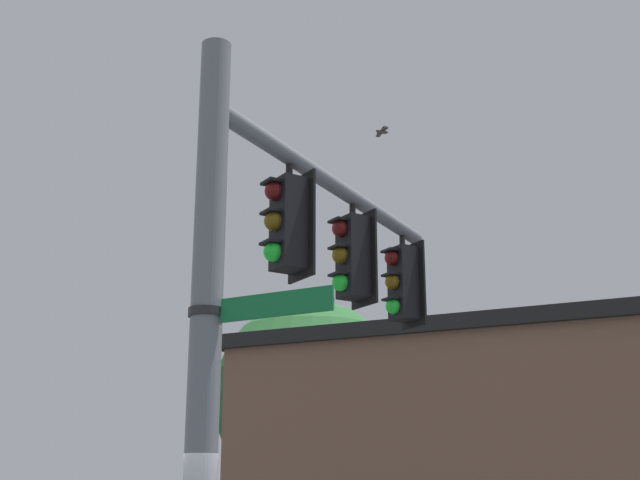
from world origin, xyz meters
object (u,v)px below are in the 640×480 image
object	(u,v)px
traffic_light_mid_outer	(402,283)
street_name_sign	(238,309)
bird_flying	(382,131)
traffic_light_nearest_pole	(287,223)
traffic_light_mid_inner	(352,257)

from	to	relation	value
traffic_light_mid_outer	street_name_sign	world-z (taller)	traffic_light_mid_outer
traffic_light_mid_outer	street_name_sign	xyz separation A→B (m)	(-2.55, 3.88, -1.27)
traffic_light_mid_outer	bird_flying	size ratio (longest dim) A/B	3.61
traffic_light_nearest_pole	street_name_sign	size ratio (longest dim) A/B	0.98
traffic_light_nearest_pole	traffic_light_mid_inner	world-z (taller)	same
traffic_light_mid_inner	street_name_sign	world-z (taller)	traffic_light_mid_inner
traffic_light_mid_outer	bird_flying	bearing A→B (deg)	-16.96
traffic_light_nearest_pole	traffic_light_mid_outer	world-z (taller)	same
traffic_light_nearest_pole	traffic_light_mid_outer	bearing A→B (deg)	-61.14
traffic_light_nearest_pole	street_name_sign	distance (m)	1.96
traffic_light_mid_inner	bird_flying	size ratio (longest dim) A/B	3.61
traffic_light_nearest_pole	traffic_light_mid_outer	size ratio (longest dim) A/B	1.00
street_name_sign	bird_flying	size ratio (longest dim) A/B	3.69
traffic_light_mid_inner	traffic_light_mid_outer	size ratio (longest dim) A/B	1.00
traffic_light_mid_inner	bird_flying	xyz separation A→B (m)	(1.44, -1.60, 2.62)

